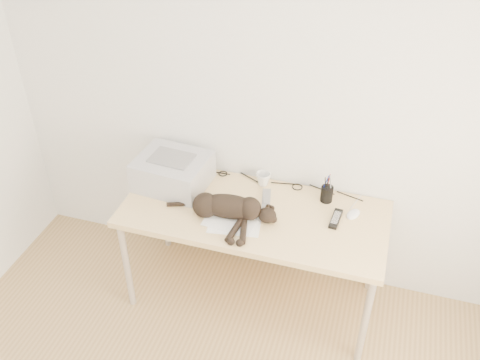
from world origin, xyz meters
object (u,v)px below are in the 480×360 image
(printer, at_px, (173,171))
(pen_cup, at_px, (327,194))
(cat, at_px, (226,208))
(mug, at_px, (263,179))
(desk, at_px, (257,219))
(mouse, at_px, (354,213))

(printer, xyz_separation_m, pen_cup, (0.97, 0.11, -0.05))
(pen_cup, bearing_deg, cat, -149.09)
(cat, distance_m, mug, 0.40)
(cat, height_order, pen_cup, pen_cup)
(desk, height_order, mug, mug)
(desk, xyz_separation_m, mouse, (0.58, 0.06, 0.15))
(cat, bearing_deg, desk, 45.32)
(pen_cup, bearing_deg, mouse, -26.75)
(desk, xyz_separation_m, pen_cup, (0.40, 0.15, 0.19))
(printer, distance_m, cat, 0.47)
(desk, bearing_deg, cat, -129.48)
(printer, bearing_deg, cat, -26.71)
(desk, bearing_deg, mouse, 5.62)
(desk, bearing_deg, pen_cup, 20.30)
(desk, height_order, cat, cat)
(desk, distance_m, mouse, 0.60)
(desk, xyz_separation_m, mug, (-0.02, 0.19, 0.18))
(cat, relative_size, mug, 7.34)
(printer, bearing_deg, desk, -3.26)
(printer, relative_size, mouse, 4.13)
(desk, height_order, printer, printer)
(mug, xyz_separation_m, mouse, (0.59, -0.14, -0.03))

